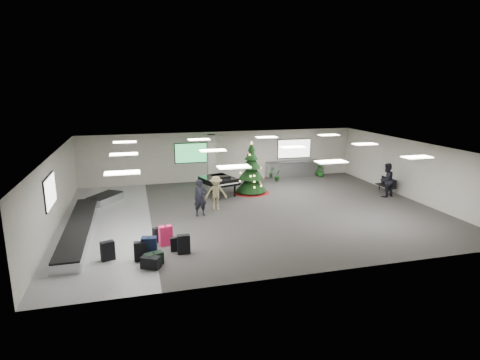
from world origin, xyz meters
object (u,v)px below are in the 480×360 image
object	(u,v)px
pink_suitcase	(166,236)
potted_plant_right	(321,171)
baggage_carousel	(85,221)
grand_piano	(219,181)
bench	(387,184)
traveler_b	(216,193)
traveler_a	(200,198)
service_counter	(295,169)
traveler_bench	(386,180)
potted_plant_left	(277,175)
christmas_tree	(251,175)

from	to	relation	value
pink_suitcase	potted_plant_right	size ratio (longest dim) A/B	1.00
baggage_carousel	grand_piano	distance (m)	7.65
bench	traveler_b	size ratio (longest dim) A/B	0.78
traveler_a	traveler_b	distance (m)	1.15
pink_suitcase	service_counter	bearing A→B (deg)	32.99
potted_plant_right	traveler_bench	bearing A→B (deg)	-76.70
bench	baggage_carousel	bearing A→B (deg)	-176.27
bench	traveler_bench	size ratio (longest dim) A/B	0.71
bench	potted_plant_right	distance (m)	5.03
traveler_a	potted_plant_left	size ratio (longest dim) A/B	2.36
traveler_bench	baggage_carousel	bearing A→B (deg)	-12.38
pink_suitcase	potted_plant_left	xyz separation A→B (m)	(7.93, 9.03, -0.02)
christmas_tree	bench	xyz separation A→B (m)	(7.67, -1.97, -0.56)
bench	traveler_b	distance (m)	10.35
potted_plant_left	grand_piano	bearing A→B (deg)	-151.05
bench	potted_plant_left	world-z (taller)	bench
traveler_bench	potted_plant_left	bearing A→B (deg)	-63.18
baggage_carousel	grand_piano	world-z (taller)	grand_piano
baggage_carousel	potted_plant_left	size ratio (longest dim) A/B	12.94
baggage_carousel	traveler_b	xyz separation A→B (m)	(6.11, 0.82, 0.65)
service_counter	potted_plant_left	world-z (taller)	service_counter
baggage_carousel	traveler_a	world-z (taller)	traveler_a
pink_suitcase	traveler_a	xyz separation A→B (m)	(1.93, 3.28, 0.49)
pink_suitcase	potted_plant_right	xyz separation A→B (m)	(11.23, 9.38, 0.01)
traveler_b	potted_plant_left	world-z (taller)	traveler_b
baggage_carousel	traveler_a	bearing A→B (deg)	1.21
traveler_a	potted_plant_left	world-z (taller)	traveler_a
grand_piano	traveler_b	xyz separation A→B (m)	(-0.70, -2.60, 0.01)
christmas_tree	bench	bearing A→B (deg)	-14.37
traveler_b	potted_plant_left	distance (m)	7.18
pink_suitcase	potted_plant_left	world-z (taller)	pink_suitcase
grand_piano	potted_plant_right	world-z (taller)	grand_piano
christmas_tree	bench	distance (m)	7.94
traveler_b	potted_plant_left	xyz separation A→B (m)	(5.10, 5.04, -0.49)
pink_suitcase	traveler_a	size ratio (longest dim) A/B	0.46
baggage_carousel	grand_piano	xyz separation A→B (m)	(6.81, 3.43, 0.65)
traveler_b	bench	bearing A→B (deg)	7.05
traveler_b	potted_plant_left	bearing A→B (deg)	47.57
christmas_tree	traveler_bench	distance (m)	7.57
grand_piano	traveler_a	bearing A→B (deg)	-132.95
service_counter	potted_plant_left	bearing A→B (deg)	-151.81
pink_suitcase	traveler_bench	size ratio (longest dim) A/B	0.42
bench	potted_plant_left	size ratio (longest dim) A/B	1.81
pink_suitcase	grand_piano	world-z (taller)	grand_piano
baggage_carousel	potted_plant_right	size ratio (longest dim) A/B	11.97
christmas_tree	traveler_a	xyz separation A→B (m)	(-3.55, -3.42, -0.16)
baggage_carousel	traveler_bench	bearing A→B (deg)	2.72
traveler_a	service_counter	bearing A→B (deg)	32.10
grand_piano	traveler_a	distance (m)	3.69
potted_plant_left	traveler_b	bearing A→B (deg)	-135.35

